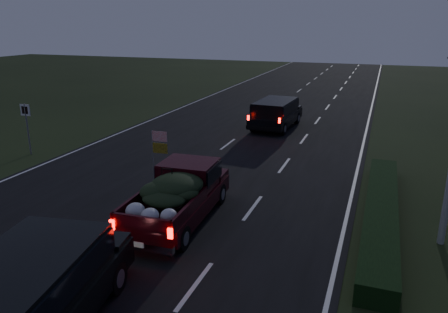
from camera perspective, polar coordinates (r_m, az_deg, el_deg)
The scene contains 7 objects.
ground at distance 14.69m, azimuth -12.86°, elevation -8.37°, with size 120.00×120.00×0.00m, color black.
road_asphalt at distance 14.69m, azimuth -12.87°, elevation -8.33°, with size 14.00×120.00×0.02m, color black.
hedge_row at distance 15.21m, azimuth 19.82°, elevation -6.84°, with size 1.00×10.00×0.60m, color black.
route_sign at distance 23.07m, azimuth -24.38°, elevation 4.23°, with size 0.55×0.08×2.50m.
pickup_truck at distance 14.19m, azimuth -5.91°, elevation -4.61°, with size 2.16×5.10×2.63m.
lead_suv at distance 26.70m, azimuth 6.77°, elevation 5.92°, with size 2.31×4.99×1.40m.
rear_suv at distance 9.77m, azimuth -24.44°, elevation -15.85°, with size 3.09×5.60×1.52m.
Camera 1 is at (7.48, -11.00, 6.23)m, focal length 35.00 mm.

